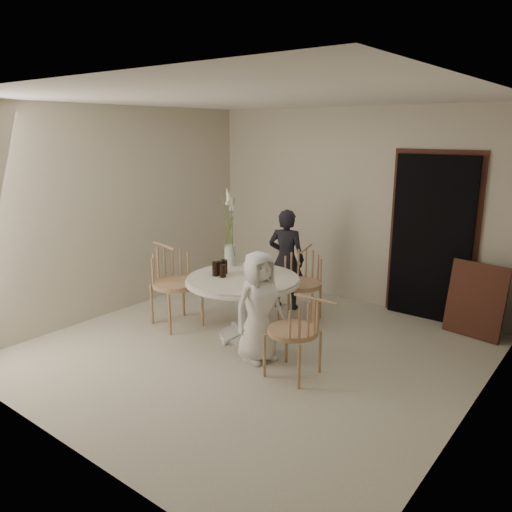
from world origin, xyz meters
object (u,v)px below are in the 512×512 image
Objects in this scene: chair_far at (303,274)px; boy at (259,307)px; chair_right at (304,325)px; birthday_cake at (254,268)px; table at (243,287)px; chair_left at (170,273)px; girl at (286,259)px; flower_vase at (230,238)px.

chair_far is 1.32m from boy.
birthday_cake is at bearing -121.73° from chair_right.
table is 1.22m from chair_right.
table is 1.33× the size of chair_left.
girl reaches higher than chair_right.
boy is at bearing -35.84° from table.
chair_far is at bearing 28.61° from boy.
birthday_cake is 0.26× the size of flower_vase.
flower_vase is (-0.70, -0.60, 0.48)m from chair_far.
chair_left is 1.11m from birthday_cake.
table is 5.09× the size of birthday_cake.
chair_left is (-2.13, 0.24, 0.08)m from chair_right.
flower_vase is at bearing 53.55° from girl.
chair_left is 1.01× the size of flower_vase.
table is 1.35× the size of flower_vase.
chair_right is at bearing -25.62° from flower_vase.
chair_right is at bearing -21.85° from table.
girl reaches higher than boy.
chair_left is at bearing 100.04° from boy.
chair_far is at bearing -148.68° from chair_right.
girl is 5.25× the size of birthday_cake.
birthday_cake is at bearing 87.51° from table.
table is at bearing -113.32° from chair_right.
girl is at bearing 41.00° from boy.
table is at bearing -33.96° from flower_vase.
chair_right is 0.73× the size of boy.
girl is 0.96m from flower_vase.
chair_far is 0.78× the size of boy.
boy is (0.69, -1.51, -0.09)m from girl.
birthday_cake is at bearing 58.17° from boy.
chair_far is 1.62m from chair_right.
chair_far is (0.25, 0.91, -0.01)m from table.
flower_vase reaches higher than chair_right.
girl reaches higher than birthday_cake.
flower_vase is at bearing -117.09° from chair_right.
flower_vase is at bearing 71.45° from boy.
birthday_cake is 0.56m from flower_vase.
chair_left reaches higher than chair_far.
girl is (-0.41, 0.22, 0.08)m from chair_far.
girl is at bearing 100.50° from birthday_cake.
boy reaches higher than chair_far.
chair_far is 1.04m from flower_vase.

